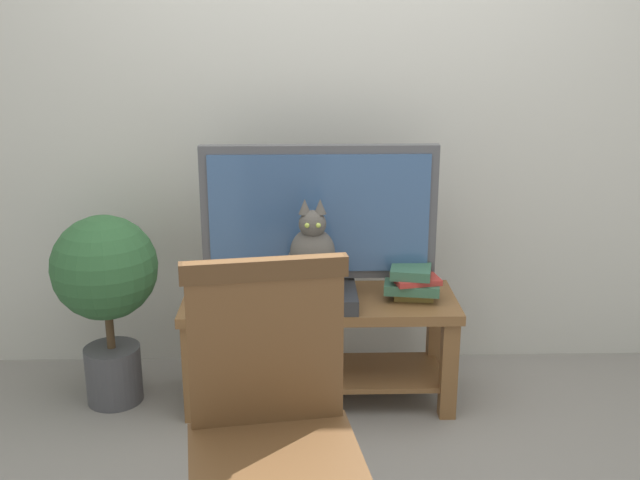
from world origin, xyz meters
TOP-DOWN VIEW (x-y plane):
  - ground_plane at (0.00, 0.00)m, footprint 12.00×12.00m
  - back_wall at (0.00, 0.98)m, footprint 7.00×0.12m
  - tv_stand at (-0.07, 0.49)m, footprint 1.19×0.44m
  - tv at (-0.07, 0.56)m, footprint 1.01×0.20m
  - media_box at (-0.10, 0.42)m, footprint 0.38×0.30m
  - cat at (-0.10, 0.41)m, footprint 0.22×0.36m
  - wooden_chair at (-0.23, -0.69)m, footprint 0.54×0.55m
  - book_stack at (0.33, 0.48)m, footprint 0.26×0.20m
  - potted_plant at (-0.99, 0.50)m, footprint 0.46×0.46m

SIDE VIEW (x-z plane):
  - ground_plane at x=0.00m, z-range 0.00..0.00m
  - tv_stand at x=-0.07m, z-range 0.09..0.58m
  - media_box at x=-0.10m, z-range 0.49..0.55m
  - potted_plant at x=-0.99m, z-range 0.13..0.99m
  - book_stack at x=0.33m, z-range 0.49..0.64m
  - wooden_chair at x=-0.23m, z-range 0.08..1.10m
  - cat at x=-0.10m, z-range 0.49..0.91m
  - tv at x=-0.07m, z-range 0.51..1.17m
  - back_wall at x=0.00m, z-range 0.00..2.80m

